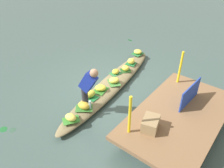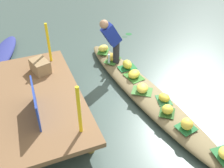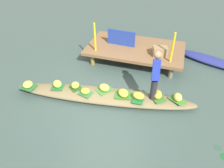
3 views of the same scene
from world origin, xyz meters
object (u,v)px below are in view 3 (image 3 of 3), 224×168
Objects in this scene: banana_bunch_0 at (75,85)px; banana_bunch_2 at (28,84)px; banana_bunch_4 at (178,97)px; market_banner at (121,38)px; vendor_person at (156,73)px; banana_bunch_6 at (104,88)px; produce_crate at (160,51)px; vendor_boat at (103,96)px; banana_bunch_1 at (57,84)px; banana_bunch_8 at (157,94)px; banana_bunch_3 at (138,96)px; banana_bunch_7 at (123,93)px; banana_bunch_5 at (85,91)px; moored_boat at (212,61)px; water_bottle at (155,90)px.

banana_bunch_0 is 1.30m from banana_bunch_2.
banana_bunch_4 is 0.30× the size of market_banner.
banana_bunch_4 is 0.87m from vendor_person.
banana_bunch_6 is 2.27m from produce_crate.
vendor_boat is at bearing -171.78° from banana_bunch_4.
banana_bunch_1 reaches higher than banana_bunch_2.
banana_bunch_4 is at bearing 7.52° from banana_bunch_1.
banana_bunch_2 is 0.94× the size of banana_bunch_8.
banana_bunch_3 is 0.32× the size of market_banner.
banana_bunch_3 is at bearing -2.27° from banana_bunch_7.
banana_bunch_0 is at bearing -173.41° from banana_bunch_4.
vendor_boat is 17.32× the size of banana_bunch_4.
banana_bunch_3 is (0.94, 0.02, 0.22)m from vendor_boat.
banana_bunch_0 is 1.33m from banana_bunch_7.
banana_bunch_3 reaches higher than banana_bunch_0.
banana_bunch_6 is at bearing 32.19° from banana_bunch_5.
moored_boat is 8.26× the size of banana_bunch_4.
produce_crate is at bearing -9.32° from market_banner.
banana_bunch_4 is at bearing 9.35° from banana_bunch_2.
banana_bunch_6 is 1.25× the size of water_bottle.
water_bottle is (-1.58, -2.48, 0.26)m from moored_boat.
produce_crate is (-0.07, 1.71, -0.30)m from vendor_person.
banana_bunch_8 is 0.60m from vendor_person.
banana_bunch_8 is (0.45, 0.20, -0.00)m from banana_bunch_3.
banana_bunch_5 is at bearing -147.81° from banana_bunch_6.
banana_bunch_2 is at bearing -172.77° from banana_bunch_5.
banana_bunch_8 is at bearing 9.78° from banana_bunch_2.
banana_bunch_1 reaches higher than vendor_boat.
banana_bunch_0 is at bearing -121.81° from moored_boat.
banana_bunch_5 is 1.88m from banana_bunch_8.
banana_bunch_0 is at bearing 15.08° from banana_bunch_2.
water_bottle is (-0.59, 0.07, 0.03)m from banana_bunch_4.
vendor_person is (2.06, 0.33, 0.59)m from banana_bunch_0.
banana_bunch_0 is 0.94× the size of water_bottle.
banana_bunch_4 is at bearing 6.38° from banana_bunch_8.
banana_bunch_0 is 0.93× the size of banana_bunch_1.
banana_bunch_0 is (-0.79, -0.04, 0.21)m from vendor_boat.
banana_bunch_0 is at bearing -170.92° from vendor_person.
vendor_boat is 4.15× the size of vendor_person.
banana_bunch_7 is (-2.35, -2.79, 0.22)m from moored_boat.
moored_boat is 2.75m from banana_bunch_4.
produce_crate is (-0.70, 1.73, 0.29)m from banana_bunch_4.
banana_bunch_3 is 0.98× the size of banana_bunch_8.
banana_bunch_8 is (-1.49, -2.61, 0.23)m from moored_boat.
banana_bunch_5 is at bearing -166.29° from vendor_boat.
water_bottle is (0.77, 0.31, 0.04)m from banana_bunch_7.
vendor_boat is 0.96m from banana_bunch_3.
banana_bunch_0 is 2.13m from water_bottle.
banana_bunch_4 is 2.91m from market_banner.
water_bottle is 2.46m from market_banner.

